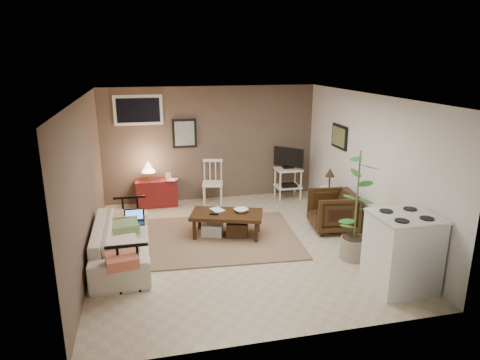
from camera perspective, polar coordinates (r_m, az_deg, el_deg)
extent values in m
plane|color=#C1B293|center=(7.10, -0.44, -8.62)|extent=(5.00, 5.00, 0.00)
cube|color=black|center=(8.94, -7.41, 6.19)|extent=(0.50, 0.03, 0.60)
cube|color=black|center=(8.32, 13.12, 5.65)|extent=(0.03, 0.60, 0.45)
cube|color=white|center=(8.83, -13.41, 9.04)|extent=(0.96, 0.03, 0.60)
cube|color=#85664D|center=(7.34, -2.67, -7.66)|extent=(2.74, 2.26, 0.02)
cube|color=#331C0E|center=(7.26, -1.77, -4.64)|extent=(1.33, 0.96, 0.06)
cylinder|color=#331C0E|center=(7.21, -6.10, -6.68)|extent=(0.06, 0.06, 0.38)
cylinder|color=#331C0E|center=(7.08, 2.20, -7.01)|extent=(0.06, 0.06, 0.38)
cylinder|color=#331C0E|center=(7.62, -5.43, -5.35)|extent=(0.06, 0.06, 0.38)
cylinder|color=#331C0E|center=(7.51, 2.40, -5.64)|extent=(0.06, 0.06, 0.38)
cube|color=black|center=(7.18, -3.46, -4.52)|extent=(0.16, 0.09, 0.02)
cube|color=#472F19|center=(7.34, -0.36, -6.58)|extent=(0.42, 0.39, 0.26)
cube|color=silver|center=(7.40, -3.68, -6.59)|extent=(0.42, 0.39, 0.22)
imported|color=beige|center=(6.68, -15.54, -7.15)|extent=(0.60, 2.04, 0.80)
cube|color=black|center=(6.92, -13.87, -5.64)|extent=(0.31, 0.22, 0.02)
cube|color=black|center=(6.99, -13.92, -4.49)|extent=(0.31, 0.02, 0.20)
cube|color=#3890FE|center=(6.98, -13.92, -4.51)|extent=(0.26, 0.00, 0.16)
cube|color=maroon|center=(8.96, -11.04, -1.69)|extent=(0.83, 0.37, 0.56)
cylinder|color=#B39D45|center=(8.82, -12.06, 0.48)|extent=(0.09, 0.09, 0.19)
cone|color=#FFD9B7|center=(8.77, -12.14, 1.76)|extent=(0.28, 0.28, 0.22)
cube|color=tan|center=(8.89, -9.56, 0.55)|extent=(0.11, 0.02, 0.14)
cube|color=white|center=(8.90, -3.67, -0.49)|extent=(0.49, 0.49, 0.04)
cylinder|color=white|center=(8.81, -4.84, -2.23)|extent=(0.04, 0.04, 0.41)
cylinder|color=white|center=(8.79, -2.54, -2.22)|extent=(0.04, 0.04, 0.41)
cylinder|color=white|center=(9.15, -4.71, -1.53)|extent=(0.04, 0.04, 0.41)
cylinder|color=white|center=(9.13, -2.49, -1.52)|extent=(0.04, 0.04, 0.41)
cube|color=white|center=(8.96, -3.67, 2.63)|extent=(0.41, 0.12, 0.06)
cube|color=white|center=(9.21, 6.45, 1.44)|extent=(0.53, 0.43, 0.04)
cube|color=white|center=(9.32, 6.38, -0.85)|extent=(0.53, 0.43, 0.03)
cylinder|color=white|center=(9.06, 5.39, -0.87)|extent=(0.03, 0.03, 0.67)
cylinder|color=white|center=(9.21, 8.11, -0.67)|extent=(0.03, 0.03, 0.67)
cylinder|color=white|center=(9.39, 4.70, -0.23)|extent=(0.03, 0.03, 0.67)
cylinder|color=white|center=(9.54, 7.34, -0.06)|extent=(0.03, 0.03, 0.67)
cube|color=black|center=(9.20, 6.46, 1.73)|extent=(0.24, 0.13, 0.03)
cube|color=black|center=(9.15, 6.50, 3.06)|extent=(0.52, 0.50, 0.40)
cube|color=#FFAB63|center=(9.15, 6.50, 3.06)|extent=(0.42, 0.40, 0.33)
cube|color=black|center=(9.27, 6.48, -0.82)|extent=(0.34, 0.24, 0.10)
cylinder|color=white|center=(8.47, 11.58, -4.66)|extent=(0.25, 0.25, 0.03)
cylinder|color=white|center=(8.38, 11.69, -2.91)|extent=(0.05, 0.05, 0.54)
cylinder|color=white|center=(8.29, 11.79, -1.10)|extent=(0.36, 0.36, 0.03)
cylinder|color=#31200D|center=(8.26, 11.85, -0.20)|extent=(0.03, 0.03, 0.23)
cone|color=#361D16|center=(8.21, 11.92, 1.00)|extent=(0.18, 0.18, 0.16)
imported|color=#31200D|center=(7.74, 12.28, -3.80)|extent=(0.78, 0.82, 0.77)
cylinder|color=tan|center=(6.80, 14.83, -8.78)|extent=(0.39, 0.39, 0.34)
cylinder|color=#4C602D|center=(6.49, 15.36, -1.97)|extent=(0.03, 0.03, 1.34)
cube|color=white|center=(6.07, 20.77, -9.06)|extent=(0.77, 0.72, 0.99)
cube|color=silver|center=(5.88, 21.26, -4.52)|extent=(0.79, 0.74, 0.03)
cylinder|color=black|center=(5.64, 20.78, -5.10)|extent=(0.18, 0.18, 0.01)
cylinder|color=black|center=(5.84, 23.68, -4.71)|extent=(0.18, 0.18, 0.01)
cylinder|color=black|center=(5.92, 18.92, -3.93)|extent=(0.18, 0.18, 0.01)
cylinder|color=black|center=(6.11, 21.75, -3.61)|extent=(0.18, 0.18, 0.01)
imported|color=#331C0E|center=(7.25, 0.16, -3.43)|extent=(0.24, 0.13, 0.23)
imported|color=#331C0E|center=(7.29, -3.69, -3.28)|extent=(0.18, 0.08, 0.25)
imported|color=#331C0E|center=(8.78, -9.54, 0.70)|extent=(0.16, 0.09, 0.23)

